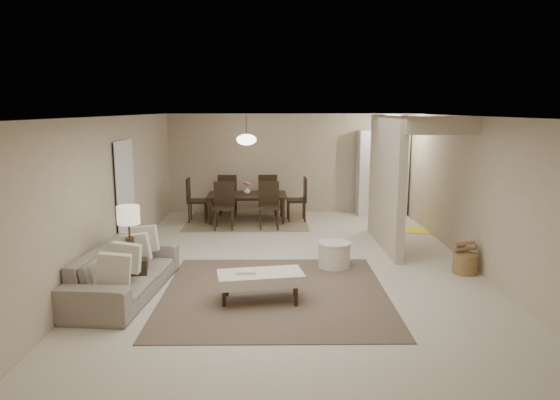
{
  "coord_description": "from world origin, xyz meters",
  "views": [
    {
      "loc": [
        -0.32,
        -8.12,
        2.62
      ],
      "look_at": [
        -0.22,
        0.44,
        1.05
      ],
      "focal_mm": 32.0,
      "sensor_mm": 36.0,
      "label": 1
    }
  ],
  "objects_px": {
    "sofa": "(125,271)",
    "wicker_basket": "(465,263)",
    "pantry_cabinet": "(382,173)",
    "ottoman_bench": "(260,278)",
    "side_table": "(132,274)",
    "round_pouf": "(334,255)",
    "dining_table": "(247,208)"
  },
  "relations": [
    {
      "from": "sofa",
      "to": "wicker_basket",
      "type": "relative_size",
      "value": 6.02
    },
    {
      "from": "sofa",
      "to": "pantry_cabinet",
      "type": "bearing_deg",
      "value": -36.02
    },
    {
      "from": "pantry_cabinet",
      "to": "ottoman_bench",
      "type": "xyz_separation_m",
      "value": [
        -2.86,
        -5.75,
        -0.72
      ]
    },
    {
      "from": "side_table",
      "to": "pantry_cabinet",
      "type": "bearing_deg",
      "value": 48.2
    },
    {
      "from": "pantry_cabinet",
      "to": "side_table",
      "type": "bearing_deg",
      "value": -131.8
    },
    {
      "from": "side_table",
      "to": "round_pouf",
      "type": "height_order",
      "value": "side_table"
    },
    {
      "from": "wicker_basket",
      "to": "dining_table",
      "type": "height_order",
      "value": "dining_table"
    },
    {
      "from": "sofa",
      "to": "ottoman_bench",
      "type": "relative_size",
      "value": 1.89
    },
    {
      "from": "sofa",
      "to": "dining_table",
      "type": "bearing_deg",
      "value": -12.31
    },
    {
      "from": "side_table",
      "to": "dining_table",
      "type": "relative_size",
      "value": 0.27
    },
    {
      "from": "wicker_basket",
      "to": "round_pouf",
      "type": "bearing_deg",
      "value": 170.85
    },
    {
      "from": "ottoman_bench",
      "to": "round_pouf",
      "type": "height_order",
      "value": "round_pouf"
    },
    {
      "from": "sofa",
      "to": "side_table",
      "type": "xyz_separation_m",
      "value": [
        0.05,
        0.14,
        -0.09
      ]
    },
    {
      "from": "pantry_cabinet",
      "to": "side_table",
      "type": "height_order",
      "value": "pantry_cabinet"
    },
    {
      "from": "round_pouf",
      "to": "wicker_basket",
      "type": "relative_size",
      "value": 1.42
    },
    {
      "from": "pantry_cabinet",
      "to": "ottoman_bench",
      "type": "distance_m",
      "value": 6.47
    },
    {
      "from": "ottoman_bench",
      "to": "dining_table",
      "type": "height_order",
      "value": "dining_table"
    },
    {
      "from": "sofa",
      "to": "dining_table",
      "type": "relative_size",
      "value": 1.27
    },
    {
      "from": "pantry_cabinet",
      "to": "sofa",
      "type": "bearing_deg",
      "value": -131.36
    },
    {
      "from": "wicker_basket",
      "to": "pantry_cabinet",
      "type": "bearing_deg",
      "value": 94.99
    },
    {
      "from": "pantry_cabinet",
      "to": "dining_table",
      "type": "distance_m",
      "value": 3.48
    },
    {
      "from": "sofa",
      "to": "round_pouf",
      "type": "bearing_deg",
      "value": -63.64
    },
    {
      "from": "ottoman_bench",
      "to": "pantry_cabinet",
      "type": "bearing_deg",
      "value": 53.92
    },
    {
      "from": "side_table",
      "to": "ottoman_bench",
      "type": "bearing_deg",
      "value": -13.1
    },
    {
      "from": "side_table",
      "to": "round_pouf",
      "type": "xyz_separation_m",
      "value": [
        3.08,
        1.06,
        -0.04
      ]
    },
    {
      "from": "side_table",
      "to": "wicker_basket",
      "type": "xyz_separation_m",
      "value": [
        5.15,
        0.73,
        -0.09
      ]
    },
    {
      "from": "ottoman_bench",
      "to": "side_table",
      "type": "relative_size",
      "value": 2.45
    },
    {
      "from": "pantry_cabinet",
      "to": "round_pouf",
      "type": "distance_m",
      "value": 4.64
    },
    {
      "from": "pantry_cabinet",
      "to": "side_table",
      "type": "xyz_separation_m",
      "value": [
        -4.75,
        -5.31,
        -0.8
      ]
    },
    {
      "from": "pantry_cabinet",
      "to": "side_table",
      "type": "distance_m",
      "value": 7.17
    },
    {
      "from": "sofa",
      "to": "round_pouf",
      "type": "distance_m",
      "value": 3.35
    },
    {
      "from": "round_pouf",
      "to": "dining_table",
      "type": "height_order",
      "value": "dining_table"
    }
  ]
}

